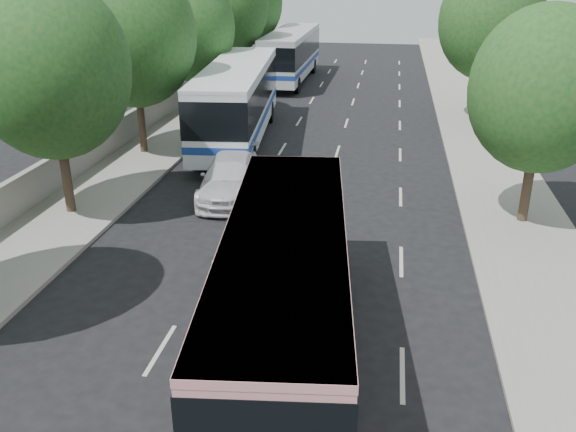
% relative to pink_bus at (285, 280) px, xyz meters
% --- Properties ---
extents(ground, '(120.00, 120.00, 0.00)m').
position_rel_pink_bus_xyz_m(ground, '(-1.30, 1.75, -2.19)').
color(ground, black).
rests_on(ground, ground).
extents(sidewalk_left, '(4.00, 90.00, 0.15)m').
position_rel_pink_bus_xyz_m(sidewalk_left, '(-9.80, 21.75, -2.11)').
color(sidewalk_left, '#9E998E').
rests_on(sidewalk_left, ground).
extents(sidewalk_right, '(4.00, 90.00, 0.12)m').
position_rel_pink_bus_xyz_m(sidewalk_right, '(7.20, 21.75, -2.13)').
color(sidewalk_right, '#9E998E').
rests_on(sidewalk_right, ground).
extents(low_wall, '(0.30, 90.00, 1.50)m').
position_rel_pink_bus_xyz_m(low_wall, '(-11.60, 21.75, -1.29)').
color(low_wall, '#9E998E').
rests_on(low_wall, sidewalk_left).
extents(tree_left_b, '(5.70, 5.70, 8.88)m').
position_rel_pink_bus_xyz_m(tree_left_b, '(-9.72, 7.69, 3.63)').
color(tree_left_b, '#38281E').
rests_on(tree_left_b, ground).
extents(tree_left_c, '(6.00, 6.00, 9.35)m').
position_rel_pink_bus_xyz_m(tree_left_c, '(-9.92, 15.69, 3.94)').
color(tree_left_c, '#38281E').
rests_on(tree_left_c, ground).
extents(tree_left_d, '(5.52, 5.52, 8.60)m').
position_rel_pink_bus_xyz_m(tree_left_d, '(-9.82, 23.69, 3.44)').
color(tree_left_d, '#38281E').
rests_on(tree_left_d, ground).
extents(tree_left_e, '(6.30, 6.30, 9.82)m').
position_rel_pink_bus_xyz_m(tree_left_e, '(-9.72, 31.69, 4.24)').
color(tree_left_e, '#38281E').
rests_on(tree_left_e, ground).
extents(tree_left_f, '(5.88, 5.88, 9.16)m').
position_rel_pink_bus_xyz_m(tree_left_f, '(-9.92, 39.69, 3.81)').
color(tree_left_f, '#38281E').
rests_on(tree_left_f, ground).
extents(tree_right_near, '(5.10, 5.10, 7.95)m').
position_rel_pink_bus_xyz_m(tree_right_near, '(7.48, 9.69, 3.01)').
color(tree_right_near, '#38281E').
rests_on(tree_right_near, ground).
extents(tree_right_far, '(6.00, 6.00, 9.35)m').
position_rel_pink_bus_xyz_m(tree_right_far, '(7.78, 25.69, 3.94)').
color(tree_right_far, '#38281E').
rests_on(tree_right_far, ground).
extents(pink_bus, '(4.02, 11.27, 3.52)m').
position_rel_pink_bus_xyz_m(pink_bus, '(0.00, 0.00, 0.00)').
color(pink_bus, pink).
rests_on(pink_bus, ground).
extents(pink_taxi, '(2.33, 4.64, 1.52)m').
position_rel_pink_bus_xyz_m(pink_taxi, '(-1.74, 4.75, -1.43)').
color(pink_taxi, '#D2126C').
rests_on(pink_taxi, ground).
extents(white_pickup, '(2.88, 5.80, 1.62)m').
position_rel_pink_bus_xyz_m(white_pickup, '(-4.16, 10.72, -1.38)').
color(white_pickup, silver).
rests_on(white_pickup, ground).
extents(tour_coach_front, '(4.27, 13.93, 4.10)m').
position_rel_pink_bus_xyz_m(tour_coach_front, '(-5.80, 18.80, 0.28)').
color(tour_coach_front, white).
rests_on(tour_coach_front, ground).
extents(tour_coach_rear, '(2.97, 13.20, 3.94)m').
position_rel_pink_bus_xyz_m(tour_coach_rear, '(-5.80, 36.59, 0.18)').
color(tour_coach_rear, silver).
rests_on(tour_coach_rear, ground).
extents(taxi_roof_sign, '(0.57, 0.25, 0.18)m').
position_rel_pink_bus_xyz_m(taxi_roof_sign, '(-1.74, 4.75, -0.58)').
color(taxi_roof_sign, silver).
rests_on(taxi_roof_sign, pink_taxi).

